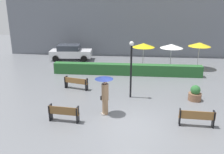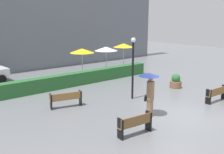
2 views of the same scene
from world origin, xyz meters
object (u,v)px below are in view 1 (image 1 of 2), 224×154
at_px(bench_near_right, 197,117).
at_px(patio_umbrella_yellow, 144,45).
at_px(bench_near_left, 64,113).
at_px(patio_umbrella_white, 171,46).
at_px(parked_car, 71,52).
at_px(bench_far_left, 76,82).
at_px(patio_umbrella_yellow_far, 200,45).
at_px(pedestrian_with_umbrella, 105,90).
at_px(lamp_post, 131,63).
at_px(planter_pot, 195,94).

height_order(bench_near_right, patio_umbrella_yellow, patio_umbrella_yellow).
xyz_separation_m(bench_near_left, patio_umbrella_white, (6.71, 10.55, 1.63)).
height_order(bench_near_right, parked_car, parked_car).
xyz_separation_m(patio_umbrella_yellow, patio_umbrella_white, (2.43, -0.06, -0.02)).
height_order(bench_far_left, patio_umbrella_yellow, patio_umbrella_yellow).
distance_m(bench_far_left, patio_umbrella_yellow_far, 11.69).
bearing_deg(bench_near_right, patio_umbrella_yellow, 103.09).
bearing_deg(pedestrian_with_umbrella, bench_far_left, 124.07).
distance_m(bench_near_left, lamp_post, 5.28).
bearing_deg(parked_car, planter_pot, -42.91).
distance_m(patio_umbrella_yellow, patio_umbrella_white, 2.43).
bearing_deg(lamp_post, pedestrian_with_umbrella, -117.51).
relative_size(bench_near_left, patio_umbrella_white, 0.70).
distance_m(bench_near_left, patio_umbrella_white, 12.61).
xyz_separation_m(patio_umbrella_yellow_far, parked_car, (-12.33, 2.26, -1.41)).
xyz_separation_m(patio_umbrella_white, parked_car, (-9.83, 2.78, -1.32)).
xyz_separation_m(bench_far_left, lamp_post, (3.86, -1.14, 1.76)).
xyz_separation_m(bench_far_left, patio_umbrella_yellow, (4.80, 5.78, 1.65)).
xyz_separation_m(planter_pot, patio_umbrella_yellow, (-3.10, 7.04, 1.73)).
distance_m(pedestrian_with_umbrella, patio_umbrella_white, 10.58).
relative_size(lamp_post, patio_umbrella_white, 1.58).
distance_m(bench_near_left, patio_umbrella_yellow, 11.55).
distance_m(planter_pot, parked_car, 14.34).
bearing_deg(lamp_post, planter_pot, -1.69).
bearing_deg(bench_near_left, pedestrian_with_umbrella, 28.80).
relative_size(patio_umbrella_yellow, patio_umbrella_white, 1.01).
bearing_deg(lamp_post, parked_car, 123.83).
bearing_deg(pedestrian_with_umbrella, bench_near_left, -151.20).
relative_size(pedestrian_with_umbrella, planter_pot, 2.21).
xyz_separation_m(bench_near_right, lamp_post, (-3.37, 3.54, 1.74)).
bearing_deg(lamp_post, patio_umbrella_yellow_far, 51.48).
height_order(pedestrian_with_umbrella, patio_umbrella_white, patio_umbrella_white).
distance_m(planter_pot, patio_umbrella_yellow, 7.88).
relative_size(lamp_post, patio_umbrella_yellow_far, 1.52).
distance_m(pedestrian_with_umbrella, lamp_post, 3.03).
height_order(bench_near_left, planter_pot, planter_pot).
bearing_deg(bench_near_right, lamp_post, 133.55).
bearing_deg(patio_umbrella_white, planter_pot, -84.51).
height_order(planter_pot, patio_umbrella_white, patio_umbrella_white).
bearing_deg(patio_umbrella_yellow_far, lamp_post, -128.52).
xyz_separation_m(bench_far_left, patio_umbrella_yellow_far, (9.73, 6.24, 1.73)).
bearing_deg(bench_near_left, planter_pot, 25.78).
bearing_deg(planter_pot, bench_near_left, -154.22).
relative_size(lamp_post, patio_umbrella_yellow, 1.56).
bearing_deg(bench_far_left, patio_umbrella_yellow_far, 32.65).
bearing_deg(pedestrian_with_umbrella, patio_umbrella_white, 63.49).
bearing_deg(patio_umbrella_yellow, bench_far_left, -129.70).
distance_m(planter_pot, patio_umbrella_yellow_far, 7.92).
relative_size(pedestrian_with_umbrella, patio_umbrella_yellow_far, 0.91).
bearing_deg(lamp_post, bench_near_right, -46.45).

